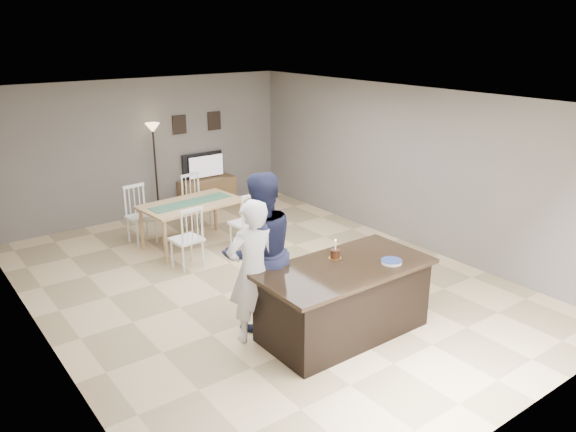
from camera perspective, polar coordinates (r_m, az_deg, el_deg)
floor at (r=8.42m, az=-2.75°, el=-6.73°), size 8.00×8.00×0.00m
room_shell at (r=7.85m, az=-2.94°, el=4.40°), size 8.00×8.00×8.00m
kitchen_island at (r=6.95m, az=5.64°, el=-8.42°), size 2.15×1.10×0.90m
tv_console at (r=11.93m, az=-8.19°, el=2.37°), size 1.20×0.40×0.60m
television at (r=11.85m, az=-8.48°, el=5.06°), size 0.91×0.12×0.53m
tv_screen_glow at (r=11.78m, az=-8.29°, el=5.02°), size 0.78×0.00×0.78m
picture_frames at (r=11.77m, az=-9.22°, el=9.34°), size 1.10×0.02×0.38m
doorway at (r=4.82m, az=-17.47°, el=-11.43°), size 0.00×2.10×2.65m
woman at (r=6.63m, az=-3.60°, el=-5.62°), size 0.70×0.52×1.77m
man at (r=6.85m, az=-2.89°, el=-3.70°), size 1.02×0.82×2.01m
birthday_cake at (r=6.94m, az=4.81°, el=-3.83°), size 0.16×0.16×0.25m
plate_stack at (r=6.90m, az=10.47°, el=-4.58°), size 0.26×0.26×0.04m
dining_table at (r=9.69m, az=-9.78°, el=0.59°), size 1.75×2.01×1.02m
floor_lamp at (r=11.21m, az=-13.47°, el=7.05°), size 0.28×0.28×1.87m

